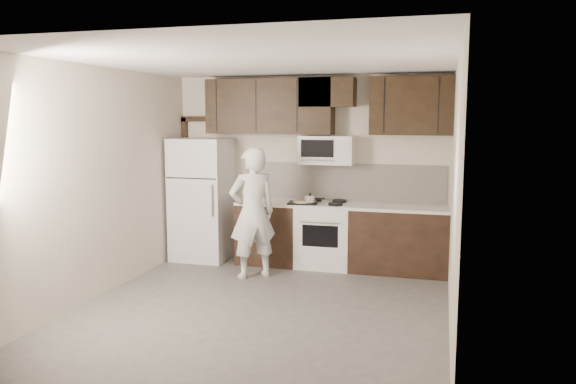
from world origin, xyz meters
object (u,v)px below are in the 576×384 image
at_px(stove, 325,234).
at_px(refrigerator, 202,199).
at_px(microwave, 327,150).
at_px(person, 253,213).

xyz_separation_m(stove, refrigerator, (-1.85, -0.05, 0.44)).
bearing_deg(refrigerator, microwave, 5.15).
bearing_deg(stove, refrigerator, -178.49).
distance_m(stove, person, 1.19).
bearing_deg(microwave, stove, -89.90).
bearing_deg(refrigerator, person, -35.04).
bearing_deg(person, stove, -174.06).
xyz_separation_m(refrigerator, person, (1.05, -0.73, -0.04)).
distance_m(microwave, refrigerator, 2.00).
xyz_separation_m(stove, microwave, (-0.00, 0.12, 1.19)).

